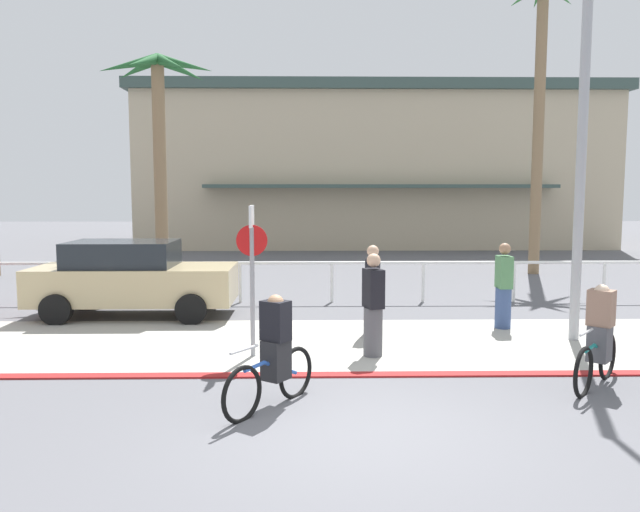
{
  "coord_description": "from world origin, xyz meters",
  "views": [
    {
      "loc": [
        -0.59,
        -7.07,
        2.81
      ],
      "look_at": [
        -0.35,
        6.0,
        1.44
      ],
      "focal_mm": 35.14,
      "sensor_mm": 36.0,
      "label": 1
    }
  ],
  "objects_px": {
    "palm_tree_3": "(541,55)",
    "car_tan_1": "(132,278)",
    "stop_sign_bike_lane": "(252,259)",
    "cyclist_blue_0": "(274,354)",
    "streetlight_curb": "(589,107)",
    "cyclist_teal_1": "(599,338)",
    "palm_tree_2": "(159,113)",
    "pedestrian_3": "(373,309)",
    "pedestrian_0": "(504,289)",
    "pedestrian_1": "(373,294)"
  },
  "relations": [
    {
      "from": "streetlight_curb",
      "to": "cyclist_blue_0",
      "type": "distance_m",
      "value": 7.28
    },
    {
      "from": "pedestrian_3",
      "to": "pedestrian_0",
      "type": "bearing_deg",
      "value": 36.23
    },
    {
      "from": "streetlight_curb",
      "to": "pedestrian_0",
      "type": "height_order",
      "value": "streetlight_curb"
    },
    {
      "from": "palm_tree_2",
      "to": "pedestrian_3",
      "type": "relative_size",
      "value": 3.75
    },
    {
      "from": "stop_sign_bike_lane",
      "to": "cyclist_blue_0",
      "type": "xyz_separation_m",
      "value": [
        0.49,
        -2.44,
        -0.98
      ]
    },
    {
      "from": "stop_sign_bike_lane",
      "to": "pedestrian_1",
      "type": "height_order",
      "value": "stop_sign_bike_lane"
    },
    {
      "from": "stop_sign_bike_lane",
      "to": "pedestrian_0",
      "type": "relative_size",
      "value": 1.46
    },
    {
      "from": "palm_tree_2",
      "to": "cyclist_teal_1",
      "type": "relative_size",
      "value": 4.41
    },
    {
      "from": "car_tan_1",
      "to": "cyclist_teal_1",
      "type": "height_order",
      "value": "car_tan_1"
    },
    {
      "from": "palm_tree_2",
      "to": "cyclist_teal_1",
      "type": "distance_m",
      "value": 13.18
    },
    {
      "from": "pedestrian_1",
      "to": "pedestrian_3",
      "type": "distance_m",
      "value": 1.61
    },
    {
      "from": "cyclist_teal_1",
      "to": "pedestrian_0",
      "type": "height_order",
      "value": "pedestrian_0"
    },
    {
      "from": "pedestrian_1",
      "to": "palm_tree_2",
      "type": "bearing_deg",
      "value": 132.04
    },
    {
      "from": "pedestrian_0",
      "to": "cyclist_blue_0",
      "type": "bearing_deg",
      "value": -134.31
    },
    {
      "from": "palm_tree_2",
      "to": "palm_tree_3",
      "type": "height_order",
      "value": "palm_tree_3"
    },
    {
      "from": "streetlight_curb",
      "to": "pedestrian_3",
      "type": "xyz_separation_m",
      "value": [
        -3.89,
        -0.85,
        -3.46
      ]
    },
    {
      "from": "cyclist_blue_0",
      "to": "pedestrian_0",
      "type": "xyz_separation_m",
      "value": [
        4.4,
        4.51,
        0.12
      ]
    },
    {
      "from": "streetlight_curb",
      "to": "pedestrian_0",
      "type": "relative_size",
      "value": 4.27
    },
    {
      "from": "stop_sign_bike_lane",
      "to": "palm_tree_3",
      "type": "relative_size",
      "value": 0.26
    },
    {
      "from": "cyclist_teal_1",
      "to": "palm_tree_2",
      "type": "bearing_deg",
      "value": 132.13
    },
    {
      "from": "pedestrian_0",
      "to": "pedestrian_1",
      "type": "height_order",
      "value": "pedestrian_1"
    },
    {
      "from": "palm_tree_2",
      "to": "car_tan_1",
      "type": "distance_m",
      "value": 5.82
    },
    {
      "from": "stop_sign_bike_lane",
      "to": "palm_tree_3",
      "type": "height_order",
      "value": "palm_tree_3"
    },
    {
      "from": "car_tan_1",
      "to": "palm_tree_2",
      "type": "bearing_deg",
      "value": 93.73
    },
    {
      "from": "stop_sign_bike_lane",
      "to": "cyclist_teal_1",
      "type": "xyz_separation_m",
      "value": [
        5.11,
        -1.63,
        -0.98
      ]
    },
    {
      "from": "stop_sign_bike_lane",
      "to": "cyclist_blue_0",
      "type": "height_order",
      "value": "stop_sign_bike_lane"
    },
    {
      "from": "streetlight_curb",
      "to": "car_tan_1",
      "type": "distance_m",
      "value": 9.9
    },
    {
      "from": "stop_sign_bike_lane",
      "to": "palm_tree_3",
      "type": "distance_m",
      "value": 14.7
    },
    {
      "from": "car_tan_1",
      "to": "pedestrian_3",
      "type": "xyz_separation_m",
      "value": [
        5.02,
        -3.52,
        -0.05
      ]
    },
    {
      "from": "streetlight_curb",
      "to": "palm_tree_2",
      "type": "bearing_deg",
      "value": 143.51
    },
    {
      "from": "streetlight_curb",
      "to": "cyclist_blue_0",
      "type": "relative_size",
      "value": 4.93
    },
    {
      "from": "palm_tree_3",
      "to": "car_tan_1",
      "type": "distance_m",
      "value": 14.97
    },
    {
      "from": "cyclist_blue_0",
      "to": "pedestrian_3",
      "type": "xyz_separation_m",
      "value": [
        1.54,
        2.41,
        0.13
      ]
    },
    {
      "from": "streetlight_curb",
      "to": "cyclist_blue_0",
      "type": "xyz_separation_m",
      "value": [
        -5.43,
        -3.26,
        -3.58
      ]
    },
    {
      "from": "streetlight_curb",
      "to": "cyclist_teal_1",
      "type": "xyz_separation_m",
      "value": [
        -0.81,
        -2.46,
        -3.58
      ]
    },
    {
      "from": "cyclist_blue_0",
      "to": "pedestrian_0",
      "type": "bearing_deg",
      "value": 45.69
    },
    {
      "from": "pedestrian_0",
      "to": "cyclist_teal_1",
      "type": "bearing_deg",
      "value": -86.59
    },
    {
      "from": "palm_tree_3",
      "to": "car_tan_1",
      "type": "height_order",
      "value": "palm_tree_3"
    },
    {
      "from": "car_tan_1",
      "to": "pedestrian_3",
      "type": "height_order",
      "value": "pedestrian_3"
    },
    {
      "from": "streetlight_curb",
      "to": "cyclist_blue_0",
      "type": "bearing_deg",
      "value": -148.99
    },
    {
      "from": "cyclist_blue_0",
      "to": "pedestrian_3",
      "type": "height_order",
      "value": "pedestrian_3"
    },
    {
      "from": "pedestrian_1",
      "to": "pedestrian_0",
      "type": "bearing_deg",
      "value": 10.24
    },
    {
      "from": "car_tan_1",
      "to": "pedestrian_0",
      "type": "bearing_deg",
      "value": -10.23
    },
    {
      "from": "stop_sign_bike_lane",
      "to": "car_tan_1",
      "type": "height_order",
      "value": "stop_sign_bike_lane"
    },
    {
      "from": "car_tan_1",
      "to": "pedestrian_1",
      "type": "height_order",
      "value": "pedestrian_1"
    },
    {
      "from": "pedestrian_0",
      "to": "pedestrian_1",
      "type": "xyz_separation_m",
      "value": [
        -2.71,
        -0.49,
        0.0
      ]
    },
    {
      "from": "streetlight_curb",
      "to": "pedestrian_0",
      "type": "distance_m",
      "value": 3.82
    },
    {
      "from": "pedestrian_0",
      "to": "pedestrian_3",
      "type": "bearing_deg",
      "value": -143.77
    },
    {
      "from": "palm_tree_3",
      "to": "pedestrian_0",
      "type": "distance_m",
      "value": 11.26
    },
    {
      "from": "stop_sign_bike_lane",
      "to": "streetlight_curb",
      "type": "height_order",
      "value": "streetlight_curb"
    }
  ]
}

